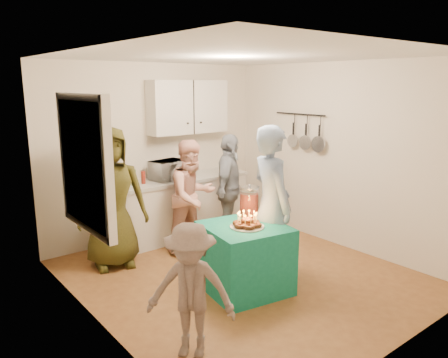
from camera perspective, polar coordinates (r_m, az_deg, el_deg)
floor at (r=5.48m, az=2.34°, el=-12.46°), size 4.00×4.00×0.00m
ceiling at (r=4.98m, az=2.62°, el=15.81°), size 4.00×4.00×0.00m
back_wall at (r=6.69m, az=-8.89°, el=3.62°), size 3.60×3.60×0.00m
left_wall at (r=4.14m, az=-16.64°, el=-2.11°), size 4.00×4.00×0.00m
right_wall at (r=6.39m, az=14.75°, el=2.95°), size 4.00×4.00×0.00m
window_night at (r=4.38m, az=-17.98°, el=1.91°), size 0.04×1.00×1.20m
counter at (r=6.72m, az=-5.88°, el=-3.85°), size 2.20×0.58×0.86m
countertop at (r=6.61m, az=-5.97°, el=-0.06°), size 2.24×0.62×0.05m
upper_cabinet at (r=6.76m, az=-4.71°, el=9.36°), size 1.30×0.30×0.80m
pot_rack at (r=6.72m, az=9.68°, el=6.22°), size 0.12×1.00×0.60m
microwave at (r=6.49m, az=-7.29°, el=1.17°), size 0.56×0.43×0.28m
party_table at (r=4.99m, az=2.71°, el=-10.25°), size 0.98×0.98×0.76m
donut_cake at (r=4.78m, az=3.04°, el=-5.29°), size 0.38×0.38×0.18m
punch_jar at (r=5.16m, az=3.31°, el=-3.05°), size 0.22×0.22×0.34m
man_birthday at (r=5.09m, az=6.21°, el=-3.35°), size 0.61×0.77×1.85m
woman_back_left at (r=5.65m, az=-14.51°, el=-2.37°), size 1.00×0.77×1.80m
woman_back_center at (r=6.02m, az=-4.14°, el=-2.27°), size 0.79×0.63×1.56m
woman_back_right at (r=6.37m, az=0.66°, el=-1.27°), size 0.98×0.89×1.60m
child_near_left at (r=3.79m, az=-4.36°, el=-14.36°), size 0.84×0.87×1.19m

